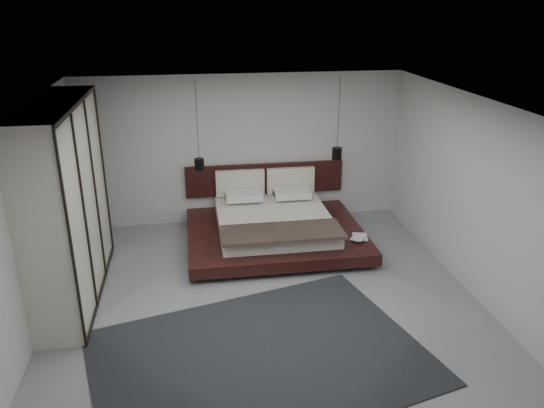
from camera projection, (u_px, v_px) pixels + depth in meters
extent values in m
plane|color=gray|center=(266.00, 298.00, 7.65)|extent=(6.00, 6.00, 0.00)
plane|color=white|center=(265.00, 104.00, 6.64)|extent=(6.00, 6.00, 0.00)
plane|color=beige|center=(242.00, 150.00, 9.91)|extent=(6.00, 0.00, 6.00)
plane|color=beige|center=(318.00, 340.00, 4.38)|extent=(6.00, 0.00, 6.00)
plane|color=beige|center=(31.00, 222.00, 6.70)|extent=(0.00, 6.00, 6.00)
plane|color=beige|center=(472.00, 196.00, 7.58)|extent=(0.00, 6.00, 6.00)
cube|color=black|center=(73.00, 171.00, 9.00)|extent=(0.05, 0.90, 2.60)
cube|color=black|center=(275.00, 242.00, 9.31)|extent=(2.37, 1.94, 0.09)
cube|color=black|center=(275.00, 235.00, 9.26)|extent=(3.02, 2.48, 0.19)
cube|color=silver|center=(274.00, 220.00, 9.31)|extent=(1.94, 2.16, 0.24)
cube|color=black|center=(282.00, 232.00, 8.48)|extent=(1.96, 0.75, 0.05)
cube|color=white|center=(243.00, 196.00, 9.94)|extent=(0.67, 0.43, 0.13)
cube|color=white|center=(290.00, 193.00, 10.08)|extent=(0.67, 0.43, 0.13)
cube|color=white|center=(244.00, 196.00, 9.78)|extent=(0.67, 0.43, 0.13)
cube|color=white|center=(292.00, 193.00, 9.92)|extent=(0.67, 0.43, 0.13)
cube|color=black|center=(265.00, 179.00, 10.14)|extent=(3.02, 0.08, 0.60)
cube|color=beige|center=(240.00, 183.00, 10.00)|extent=(0.92, 0.10, 0.50)
cube|color=beige|center=(291.00, 180.00, 10.14)|extent=(0.92, 0.10, 0.50)
imported|color=#99724C|center=(353.00, 237.00, 8.90)|extent=(0.30, 0.36, 0.03)
imported|color=#99724C|center=(352.00, 237.00, 8.86)|extent=(0.33, 0.34, 0.02)
cylinder|color=black|center=(197.00, 120.00, 8.97)|extent=(0.01, 0.01, 1.36)
cylinder|color=black|center=(199.00, 164.00, 9.26)|extent=(0.17, 0.17, 0.20)
cylinder|color=#FFE0B2|center=(200.00, 169.00, 9.29)|extent=(0.13, 0.13, 0.01)
cylinder|color=black|center=(339.00, 113.00, 9.32)|extent=(0.01, 0.01, 1.27)
cylinder|color=black|center=(337.00, 154.00, 9.59)|extent=(0.18, 0.18, 0.22)
cylinder|color=#FFE0B2|center=(337.00, 158.00, 9.62)|extent=(0.13, 0.13, 0.01)
cube|color=beige|center=(65.00, 203.00, 7.31)|extent=(0.65, 2.80, 2.80)
cube|color=black|center=(77.00, 104.00, 6.86)|extent=(0.03, 2.80, 0.06)
cube|color=black|center=(102.00, 288.00, 7.85)|extent=(0.03, 2.80, 0.06)
cube|color=black|center=(71.00, 245.00, 6.07)|extent=(0.03, 0.05, 2.80)
cube|color=black|center=(85.00, 215.00, 6.93)|extent=(0.03, 0.05, 2.80)
cube|color=black|center=(95.00, 191.00, 7.79)|extent=(0.03, 0.05, 2.80)
cube|color=black|center=(104.00, 172.00, 8.64)|extent=(0.03, 0.05, 2.80)
cube|color=black|center=(260.00, 357.00, 6.37)|extent=(4.44, 3.64, 0.02)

